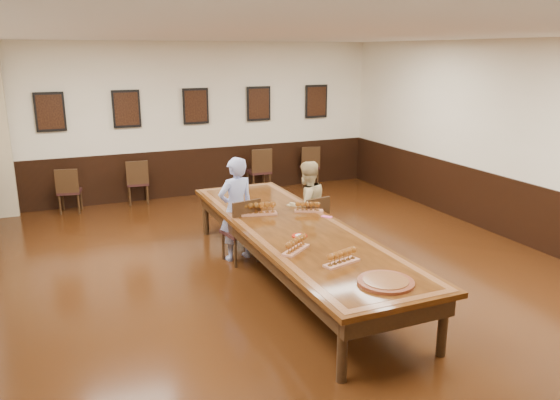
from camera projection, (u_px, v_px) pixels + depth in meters
name	position (u px, v px, depth m)	size (l,w,h in m)	color
floor	(294.00, 280.00, 7.42)	(8.00, 10.00, 0.02)	black
ceiling	(296.00, 34.00, 6.57)	(8.00, 10.00, 0.02)	white
wall_back	(195.00, 120.00, 11.44)	(8.00, 0.02, 3.20)	#F1E8CA
wall_right	(528.00, 144.00, 8.52)	(0.02, 10.00, 3.20)	#F1E8CA
chair_man	(240.00, 230.00, 7.97)	(0.45, 0.50, 0.97)	black
chair_woman	(310.00, 224.00, 8.35)	(0.42, 0.46, 0.90)	black
spare_chair_a	(69.00, 190.00, 10.42)	(0.41, 0.45, 0.88)	black
spare_chair_b	(137.00, 181.00, 11.03)	(0.43, 0.46, 0.91)	black
spare_chair_c	(259.00, 170.00, 11.93)	(0.46, 0.50, 0.98)	black
spare_chair_d	(309.00, 165.00, 12.58)	(0.43, 0.47, 0.92)	black
person_man	(236.00, 209.00, 7.97)	(0.57, 0.37, 1.55)	#4F64C6
person_woman	(307.00, 206.00, 8.36)	(0.70, 0.54, 1.41)	#CDB680
pink_phone	(327.00, 217.00, 7.66)	(0.07, 0.15, 0.01)	#F852A6
wainscoting	(295.00, 245.00, 7.29)	(8.00, 10.00, 1.00)	black
conference_table	(295.00, 237.00, 7.26)	(1.40, 5.00, 0.76)	#331808
posters	(196.00, 106.00, 11.30)	(6.14, 0.04, 0.74)	black
flight_a	(259.00, 209.00, 7.74)	(0.53, 0.27, 0.19)	#A46144
flight_b	(309.00, 207.00, 7.90)	(0.43, 0.28, 0.15)	#A46144
flight_c	(296.00, 245.00, 6.34)	(0.44, 0.38, 0.17)	#A46144
flight_d	(342.00, 258.00, 5.95)	(0.47, 0.25, 0.17)	#A46144
red_plate_grp	(299.00, 236.00, 6.85)	(0.19, 0.19, 0.02)	#AF1B0B
carved_platter	(386.00, 282.00, 5.46)	(0.60, 0.60, 0.05)	#531F10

